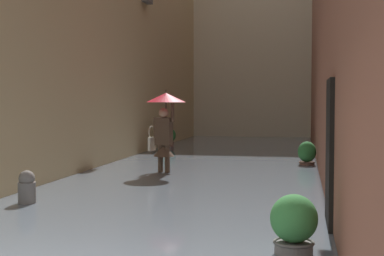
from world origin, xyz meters
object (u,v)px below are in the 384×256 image
(potted_plant_far_left, at_px, (294,231))
(potted_plant_near_left, at_px, (307,156))
(person_wading, at_px, (165,119))
(potted_plant_far_right, at_px, (170,138))
(mooring_bollard, at_px, (27,194))
(potted_plant_mid_right, at_px, (163,142))

(potted_plant_far_left, relative_size, potted_plant_near_left, 1.06)
(person_wading, height_order, potted_plant_far_right, person_wading)
(potted_plant_near_left, relative_size, mooring_bollard, 1.09)
(potted_plant_far_right, xyz_separation_m, mooring_bollard, (-0.35, 11.33, -0.14))
(potted_plant_far_right, bearing_deg, mooring_bollard, 91.78)
(potted_plant_far_left, bearing_deg, potted_plant_near_left, -91.40)
(potted_plant_far_right, xyz_separation_m, potted_plant_near_left, (-4.92, 4.83, -0.07))
(potted_plant_far_left, relative_size, mooring_bollard, 1.15)
(mooring_bollard, bearing_deg, potted_plant_near_left, -125.12)
(potted_plant_far_left, height_order, potted_plant_near_left, potted_plant_far_left)
(potted_plant_far_right, relative_size, mooring_bollard, 1.18)
(person_wading, bearing_deg, potted_plant_near_left, -145.50)
(potted_plant_mid_right, bearing_deg, potted_plant_near_left, 141.82)
(potted_plant_mid_right, xyz_separation_m, potted_plant_near_left, (-4.90, 3.86, -0.02))
(potted_plant_mid_right, height_order, potted_plant_far_left, potted_plant_far_left)
(potted_plant_mid_right, distance_m, potted_plant_near_left, 6.24)
(potted_plant_far_right, xyz_separation_m, potted_plant_mid_right, (-0.01, 0.98, -0.06))
(potted_plant_mid_right, bearing_deg, person_wading, 104.70)
(person_wading, distance_m, potted_plant_mid_right, 6.41)
(potted_plant_far_right, distance_m, potted_plant_near_left, 6.90)
(person_wading, xyz_separation_m, potted_plant_mid_right, (1.61, -6.12, -1.01))
(potted_plant_far_left, bearing_deg, potted_plant_mid_right, -69.46)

